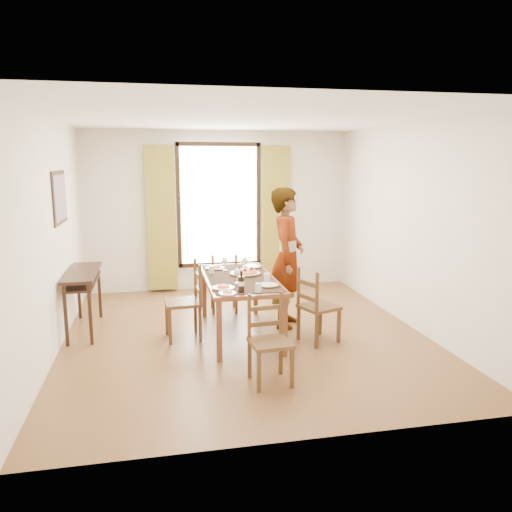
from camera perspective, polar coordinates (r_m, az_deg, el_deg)
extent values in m
plane|color=brown|center=(6.48, -1.23, -9.01)|extent=(5.00, 5.00, 0.00)
cube|color=silver|center=(8.61, -4.27, 5.15)|extent=(4.50, 0.10, 2.70)
cube|color=silver|center=(3.76, 5.55, -2.32)|extent=(4.50, 0.10, 2.70)
cube|color=silver|center=(6.17, -22.33, 2.09)|extent=(0.10, 5.00, 2.70)
cube|color=silver|center=(6.92, 17.41, 3.28)|extent=(0.10, 5.00, 2.70)
cube|color=white|center=(6.12, -1.34, 15.70)|extent=(4.50, 5.00, 0.04)
cube|color=white|center=(8.57, -4.26, 5.80)|extent=(1.30, 0.04, 2.00)
cube|color=olive|center=(8.46, -10.80, 4.21)|extent=(0.48, 0.10, 2.40)
cube|color=olive|center=(8.71, 2.24, 4.58)|extent=(0.48, 0.10, 2.40)
cube|color=black|center=(6.71, -21.54, 6.24)|extent=(0.02, 0.86, 0.66)
cube|color=#B44D21|center=(6.71, -21.46, 6.24)|extent=(0.01, 0.76, 0.56)
cube|color=black|center=(6.82, -19.26, -1.81)|extent=(0.38, 1.20, 0.04)
cube|color=black|center=(6.84, -19.19, -2.79)|extent=(0.34, 1.10, 0.03)
cube|color=black|center=(6.41, -20.91, -6.41)|extent=(0.04, 0.04, 0.76)
cube|color=black|center=(7.46, -19.59, -3.93)|extent=(0.04, 0.04, 0.76)
cube|color=black|center=(6.37, -18.41, -6.35)|extent=(0.04, 0.04, 0.76)
cube|color=black|center=(7.42, -17.45, -3.87)|extent=(0.04, 0.04, 0.76)
cube|color=brown|center=(6.31, -1.89, -2.69)|extent=(0.87, 1.77, 0.05)
cube|color=black|center=(6.30, -1.89, -2.45)|extent=(0.80, 1.63, 0.01)
cube|color=brown|center=(5.58, -4.23, -8.57)|extent=(0.06, 0.06, 0.70)
cube|color=brown|center=(7.15, -5.94, -4.22)|extent=(0.06, 0.06, 0.70)
cube|color=brown|center=(5.72, 3.27, -8.08)|extent=(0.06, 0.06, 0.70)
cube|color=brown|center=(7.25, -0.06, -3.94)|extent=(0.06, 0.06, 0.70)
cube|color=#50311A|center=(6.31, -8.38, -5.29)|extent=(0.46, 0.46, 0.04)
cube|color=#50311A|center=(6.53, -10.16, -6.89)|extent=(0.04, 0.04, 0.46)
cube|color=#50311A|center=(6.58, -6.94, -6.68)|extent=(0.04, 0.04, 0.46)
cube|color=#50311A|center=(6.19, -9.80, -7.91)|extent=(0.04, 0.04, 0.46)
cube|color=#50311A|center=(6.23, -6.40, -7.67)|extent=(0.04, 0.04, 0.46)
cube|color=#50311A|center=(6.45, -6.95, -2.55)|extent=(0.04, 0.04, 0.51)
cube|color=#50311A|center=(6.09, -6.41, -3.33)|extent=(0.04, 0.04, 0.51)
cube|color=#50311A|center=(6.30, -6.66, -3.83)|extent=(0.05, 0.37, 0.05)
cube|color=#50311A|center=(6.25, -6.70, -2.20)|extent=(0.05, 0.37, 0.05)
cube|color=#50311A|center=(7.38, -3.71, -3.17)|extent=(0.41, 0.41, 0.04)
cube|color=#50311A|center=(7.61, -2.55, -4.35)|extent=(0.04, 0.04, 0.42)
cube|color=#50311A|center=(7.29, -2.27, -5.03)|extent=(0.04, 0.04, 0.42)
cube|color=#50311A|center=(7.58, -5.06, -4.44)|extent=(0.04, 0.04, 0.42)
cube|color=#50311A|center=(7.26, -4.90, -5.13)|extent=(0.04, 0.04, 0.42)
cube|color=#50311A|center=(7.17, -2.29, -1.67)|extent=(0.03, 0.03, 0.46)
cube|color=#50311A|center=(7.14, -4.95, -1.75)|extent=(0.03, 0.03, 0.46)
cube|color=#50311A|center=(7.17, -3.61, -2.44)|extent=(0.33, 0.04, 0.05)
cube|color=#50311A|center=(7.14, -3.62, -1.13)|extent=(0.33, 0.04, 0.05)
cube|color=#50311A|center=(5.03, 1.66, -9.89)|extent=(0.42, 0.42, 0.04)
cube|color=#50311A|center=(4.91, 0.34, -13.06)|extent=(0.04, 0.04, 0.42)
cube|color=#50311A|center=(5.21, -0.74, -11.61)|extent=(0.04, 0.04, 0.42)
cube|color=#50311A|center=(5.01, 4.13, -12.59)|extent=(0.04, 0.04, 0.42)
cube|color=#50311A|center=(5.31, 2.84, -11.21)|extent=(0.04, 0.04, 0.42)
cube|color=#50311A|center=(5.07, -0.78, -6.91)|extent=(0.03, 0.03, 0.47)
cube|color=#50311A|center=(5.16, 2.86, -6.59)|extent=(0.03, 0.03, 0.47)
cube|color=#50311A|center=(5.14, 1.05, -7.75)|extent=(0.34, 0.05, 0.05)
cube|color=#50311A|center=(5.09, 1.06, -5.95)|extent=(0.34, 0.05, 0.05)
cube|color=#50311A|center=(6.19, 7.20, -5.79)|extent=(0.53, 0.53, 0.04)
cube|color=#50311A|center=(6.24, 9.45, -7.83)|extent=(0.04, 0.04, 0.44)
cube|color=#50311A|center=(6.02, 6.95, -8.47)|extent=(0.04, 0.04, 0.44)
cube|color=#50311A|center=(6.49, 7.34, -7.03)|extent=(0.04, 0.04, 0.44)
cube|color=#50311A|center=(6.28, 4.87, -7.61)|extent=(0.04, 0.04, 0.44)
cube|color=#50311A|center=(5.88, 6.98, -4.21)|extent=(0.04, 0.04, 0.49)
cube|color=#50311A|center=(6.14, 4.87, -3.51)|extent=(0.04, 0.04, 0.49)
cube|color=#50311A|center=(6.03, 5.89, -4.75)|extent=(0.15, 0.34, 0.05)
cube|color=#50311A|center=(5.99, 5.92, -3.13)|extent=(0.15, 0.34, 0.05)
imported|color=#989AA1|center=(6.64, 3.57, -0.21)|extent=(1.00, 0.94, 1.86)
cylinder|color=silver|center=(6.07, 1.23, -2.44)|extent=(0.07, 0.07, 0.10)
cylinder|color=silver|center=(6.53, -5.12, -1.53)|extent=(0.07, 0.07, 0.10)
cylinder|color=silver|center=(5.59, 0.29, -3.63)|extent=(0.07, 0.07, 0.10)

